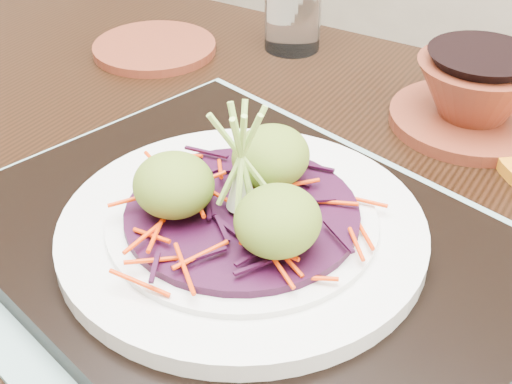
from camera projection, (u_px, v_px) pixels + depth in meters
The scene contains 11 objects.
dining_table at pixel (245, 306), 0.64m from camera, with size 1.21×0.83×0.74m.
placemat at pixel (243, 259), 0.54m from camera, with size 0.47×0.37×0.00m, color #7EA39C.
serving_tray at pixel (243, 247), 0.53m from camera, with size 0.41×0.31×0.02m, color black.
white_plate at pixel (242, 228), 0.52m from camera, with size 0.27×0.27×0.02m.
cabbage_bed at pixel (242, 213), 0.51m from camera, with size 0.17×0.17×0.01m, color #2E0921.
carrot_julienne at pixel (242, 204), 0.51m from camera, with size 0.21×0.21×0.01m, color red, non-canonical shape.
guacamole_scoops at pixel (241, 187), 0.50m from camera, with size 0.15×0.13×0.05m.
scallion_garnish at pixel (241, 161), 0.48m from camera, with size 0.06×0.06×0.09m, color #9FD254, non-canonical shape.
terracotta_side_plate at pixel (155, 48), 0.84m from camera, with size 0.14×0.14×0.01m, color maroon.
water_glass at pixel (293, 10), 0.83m from camera, with size 0.07×0.07×0.09m, color white.
terracotta_bowl_set at pixel (475, 97), 0.69m from camera, with size 0.21×0.21×0.07m.
Camera 1 is at (0.27, -0.45, 1.10)m, focal length 50.00 mm.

